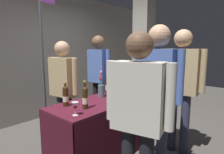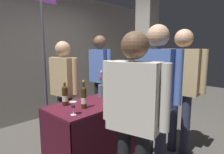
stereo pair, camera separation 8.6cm
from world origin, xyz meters
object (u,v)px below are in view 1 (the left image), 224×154
Objects in this scene: tasting_table at (112,114)px; taster_foreground_right at (157,88)px; flower_vase at (101,89)px; vendor_presenter at (99,73)px; concrete_pillar at (143,47)px; wine_glass_mid at (75,106)px; featured_wine_bottle at (146,82)px; wine_glass_near_vendor at (141,86)px; booth_signpost at (42,53)px; display_bottle_0 at (108,85)px.

tasting_table is 1.07× the size of taster_foreground_right.
flower_vase is (-0.07, 0.15, 0.36)m from tasting_table.
vendor_presenter is (0.49, 0.77, 0.49)m from tasting_table.
taster_foreground_right is at bearing -144.16° from concrete_pillar.
wine_glass_mid is at bearing -54.65° from vendor_presenter.
vendor_presenter reaches higher than featured_wine_bottle.
concrete_pillar reaches higher than wine_glass_near_vendor.
booth_signpost is at bearing 112.46° from tasting_table.
taster_foreground_right is (-0.58, -1.52, 0.02)m from vendor_presenter.
tasting_table is (-1.92, -0.69, -0.98)m from concrete_pillar.
vendor_presenter is 1.63m from taster_foreground_right.
vendor_presenter is at bearing 47.93° from flower_vase.
display_bottle_0 is at bearing -10.86° from taster_foreground_right.
tasting_table is at bearing -33.61° from vendor_presenter.
flower_vase is (-0.65, 0.27, 0.02)m from wine_glass_near_vendor.
display_bottle_0 is at bearing 150.95° from featured_wine_bottle.
flower_vase is 0.91m from taster_foreground_right.
wine_glass_mid is at bearing -167.26° from tasting_table.
taster_foreground_right is at bearing -21.87° from vendor_presenter.
taster_foreground_right is at bearing -91.05° from flower_vase.
booth_signpost is at bearing 111.83° from flower_vase.
featured_wine_bottle is 2.62× the size of wine_glass_near_vendor.
tasting_table is 5.36× the size of featured_wine_bottle.
flower_vase reaches higher than display_bottle_0.
display_bottle_0 is at bearing -164.11° from concrete_pillar.
vendor_presenter reaches higher than wine_glass_near_vendor.
concrete_pillar is 1.77× the size of vendor_presenter.
flower_vase reaches higher than wine_glass_near_vendor.
concrete_pillar is 8.84× the size of display_bottle_0.
flower_vase is at bearing 116.40° from tasting_table.
concrete_pillar is 1.51m from vendor_presenter.
taster_foreground_right is at bearing -101.79° from display_bottle_0.
flower_vase is (0.72, 0.32, 0.01)m from wine_glass_mid.
tasting_table is at bearing 12.74° from wine_glass_mid.
wine_glass_mid is at bearing -162.15° from concrete_pillar.
wine_glass_mid is 0.79m from flower_vase.
concrete_pillar is at bearing -53.23° from taster_foreground_right.
featured_wine_bottle is at bearing 10.87° from vendor_presenter.
display_bottle_0 is 2.38× the size of wine_glass_mid.
concrete_pillar is at bearing 85.97° from vendor_presenter.
vendor_presenter is at bearing 36.44° from wine_glass_mid.
wine_glass_near_vendor is 0.06× the size of booth_signpost.
concrete_pillar is at bearing -9.29° from booth_signpost.
concrete_pillar is at bearing 31.41° from wine_glass_near_vendor.
booth_signpost is at bearing 74.64° from wine_glass_mid.
taster_foreground_right reaches higher than vendor_presenter.
featured_wine_bottle is (-1.24, -0.84, -0.58)m from concrete_pillar.
display_bottle_0 is 0.56m from wine_glass_near_vendor.
concrete_pillar is 2.16m from flower_vase.
taster_foreground_right is (-0.02, -0.90, 0.15)m from flower_vase.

